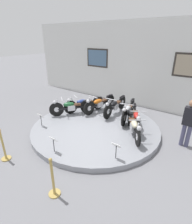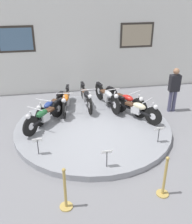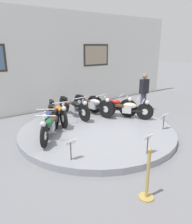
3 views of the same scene
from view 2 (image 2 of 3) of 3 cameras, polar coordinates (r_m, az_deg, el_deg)
The scene contains 16 objects.
ground_plane at distance 8.39m, azimuth -0.69°, elevation -3.94°, with size 60.00×60.00×0.00m, color slate.
display_platform at distance 8.34m, azimuth -0.69°, elevation -3.42°, with size 4.88×4.88×0.17m, color gray.
back_wall at distance 10.92m, azimuth -3.86°, elevation 14.99°, with size 14.00×0.22×4.13m.
motorcycle_green at distance 8.23m, azimuth -11.24°, elevation -0.72°, with size 1.27×1.58×0.79m.
motorcycle_blue at distance 8.78m, azimuth -9.92°, elevation 1.17°, with size 1.02×1.72×0.78m.
motorcycle_orange at distance 9.20m, azimuth -6.55°, elevation 2.69°, with size 0.54×1.97×0.79m.
motorcycle_black at distance 9.41m, azimuth -2.14°, elevation 3.47°, with size 0.54×2.00×0.80m.
motorcycle_silver at distance 9.38m, azimuth 2.47°, elevation 3.44°, with size 0.61×1.99×0.81m.
motorcycle_red at distance 9.11m, azimuth 6.44°, elevation 2.57°, with size 1.06×1.79×0.82m.
motorcycle_cream at distance 8.64m, azimuth 8.84°, elevation 0.81°, with size 1.22×1.60×0.78m.
info_placard_front_left at distance 6.96m, azimuth -12.64°, elevation -6.46°, with size 0.26×0.11×0.51m.
info_placard_front_centre at distance 6.37m, azimuth 2.39°, elevation -9.18°, with size 0.26×0.11×0.51m.
info_placard_front_right at distance 7.49m, azimuth 13.57°, elevation -4.01°, with size 0.26×0.11×0.51m.
visitor_standing at distance 9.62m, azimuth 16.62°, elevation 5.11°, with size 0.36×0.22×1.62m.
stanchion_post_left_of_entry at distance 5.67m, azimuth -6.67°, elevation -17.46°, with size 0.28×0.28×1.02m.
stanchion_post_right_of_entry at distance 6.09m, azimuth 14.60°, elevation -14.58°, with size 0.28×0.28×1.02m.
Camera 2 is at (-1.16, -7.12, 4.28)m, focal length 42.00 mm.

